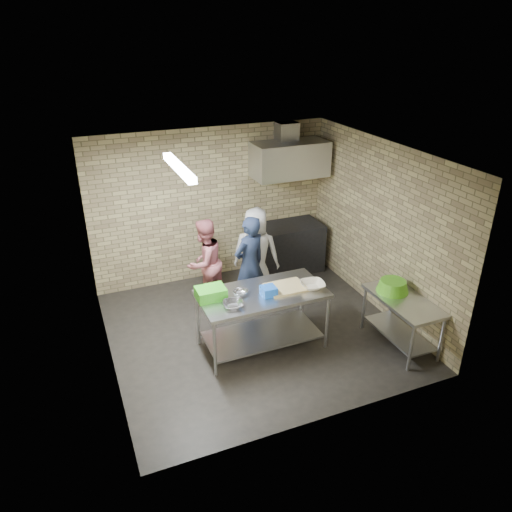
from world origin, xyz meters
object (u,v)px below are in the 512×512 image
at_px(bottle_red, 288,160).
at_px(bottle_green, 308,159).
at_px(prep_table, 262,319).
at_px(man_navy, 250,264).
at_px(woman_pink, 205,263).
at_px(stove, 288,248).
at_px(side_counter, 401,322).
at_px(woman_white, 256,254).
at_px(green_crate, 211,293).
at_px(green_basin, 393,286).
at_px(blue_tub, 269,291).

distance_m(bottle_red, bottle_green, 0.40).
relative_size(prep_table, man_navy, 1.10).
distance_m(bottle_green, woman_pink, 2.69).
bearing_deg(prep_table, stove, 55.48).
relative_size(side_counter, woman_pink, 0.82).
height_order(stove, woman_white, woman_white).
xyz_separation_m(green_crate, woman_white, (1.17, 1.24, -0.17)).
relative_size(green_crate, man_navy, 0.24).
relative_size(side_counter, green_crate, 3.07).
distance_m(prep_table, green_basin, 1.93).
height_order(man_navy, woman_white, man_navy).
xyz_separation_m(stove, blue_tub, (-1.35, -2.13, 0.49)).
xyz_separation_m(side_counter, stove, (-0.45, 2.75, 0.08)).
bearing_deg(woman_white, woman_pink, 22.56).
height_order(side_counter, stove, stove).
relative_size(blue_tub, bottle_red, 1.09).
bearing_deg(man_navy, bottle_red, -153.72).
bearing_deg(woman_white, prep_table, 101.29).
bearing_deg(bottle_red, stove, -101.77).
bearing_deg(woman_white, green_basin, 156.91).
xyz_separation_m(man_navy, woman_white, (0.25, 0.35, -0.01)).
bearing_deg(blue_tub, bottle_red, 59.49).
relative_size(stove, man_navy, 0.75).
distance_m(bottle_green, man_navy, 2.40).
bearing_deg(woman_white, bottle_red, -106.84).
xyz_separation_m(blue_tub, green_basin, (1.78, -0.37, -0.11)).
xyz_separation_m(blue_tub, man_navy, (0.16, 1.11, -0.14)).
bearing_deg(bottle_green, prep_table, -129.12).
bearing_deg(man_navy, green_crate, 24.65).
bearing_deg(bottle_red, bottle_green, 0.00).
bearing_deg(bottle_red, prep_table, -122.50).
bearing_deg(stove, bottle_red, 78.23).
bearing_deg(stove, green_basin, -80.24).
bearing_deg(bottle_green, green_crate, -139.82).
bearing_deg(stove, man_navy, -139.09).
distance_m(blue_tub, woman_white, 1.52).
relative_size(green_crate, bottle_green, 2.61).
bearing_deg(bottle_green, man_navy, -142.23).
distance_m(prep_table, green_crate, 0.88).
bearing_deg(green_basin, woman_white, 126.69).
bearing_deg(woman_pink, stove, 166.92).
height_order(stove, green_crate, green_crate).
relative_size(bottle_red, woman_white, 0.11).
bearing_deg(green_crate, side_counter, -18.23).
bearing_deg(prep_table, bottle_red, 57.50).
xyz_separation_m(green_crate, woman_pink, (0.32, 1.35, -0.22)).
xyz_separation_m(side_counter, woman_white, (-1.38, 2.08, 0.41)).
relative_size(side_counter, blue_tub, 6.14).
bearing_deg(prep_table, green_basin, -14.40).
distance_m(woman_pink, woman_white, 0.86).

